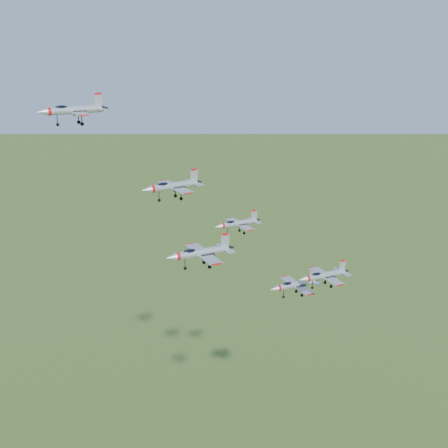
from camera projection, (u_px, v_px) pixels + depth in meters
jet_lead at (73, 110)px, 104.71m from camera, size 12.40×10.32×3.31m
jet_left_high at (172, 186)px, 108.27m from camera, size 11.96×9.85×3.20m
jet_right_high at (200, 252)px, 87.22m from camera, size 10.68×8.91×2.86m
jet_left_low at (237, 223)px, 129.80m from camera, size 11.08×9.20×2.96m
jet_right_low at (324, 275)px, 115.04m from camera, size 11.13×9.30×2.98m
jet_trail at (295, 284)px, 130.17m from camera, size 12.34×10.27×3.30m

